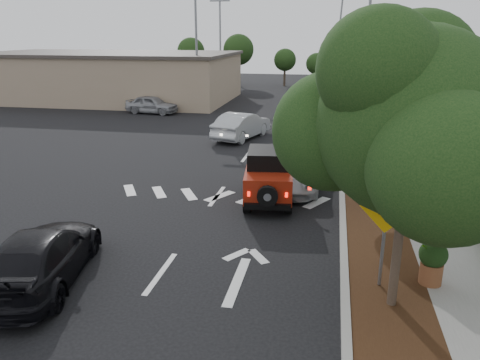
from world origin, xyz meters
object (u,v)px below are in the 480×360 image
(black_suv_oncoming, at_px, (41,256))
(silver_suv_ahead, at_px, (293,171))
(red_jeep, at_px, (269,175))
(speed_hump_sign, at_px, (385,221))

(black_suv_oncoming, bearing_deg, silver_suv_ahead, -133.99)
(red_jeep, xyz_separation_m, silver_suv_ahead, (0.73, 1.67, -0.30))
(red_jeep, relative_size, black_suv_oncoming, 0.80)
(silver_suv_ahead, relative_size, black_suv_oncoming, 1.00)
(red_jeep, height_order, silver_suv_ahead, red_jeep)
(speed_hump_sign, bearing_deg, silver_suv_ahead, 118.11)
(red_jeep, distance_m, black_suv_oncoming, 8.32)
(red_jeep, height_order, speed_hump_sign, speed_hump_sign)
(black_suv_oncoming, bearing_deg, speed_hump_sign, 176.32)
(red_jeep, bearing_deg, silver_suv_ahead, 59.64)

